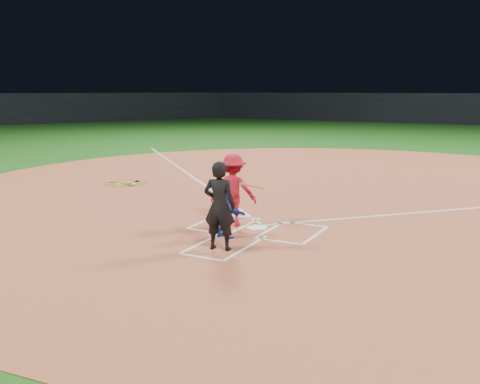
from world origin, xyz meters
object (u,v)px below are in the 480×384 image
at_px(home_plate, 257,227).
at_px(on_deck_circle, 126,183).
at_px(catcher, 225,213).
at_px(batter_at_plate, 233,190).
at_px(umpire, 220,206).

distance_m(home_plate, on_deck_circle, 8.27).
relative_size(catcher, batter_at_plate, 0.64).
relative_size(home_plate, umpire, 0.30).
distance_m(on_deck_circle, batter_at_plate, 7.75).
bearing_deg(on_deck_circle, batter_at_plate, -29.58).
xyz_separation_m(catcher, umpire, (0.38, -0.91, 0.40)).
height_order(umpire, batter_at_plate, umpire).
height_order(home_plate, catcher, catcher).
relative_size(catcher, umpire, 0.60).
height_order(on_deck_circle, batter_at_plate, batter_at_plate).
bearing_deg(on_deck_circle, home_plate, -26.94).
xyz_separation_m(home_plate, catcher, (-0.31, -1.19, 0.59)).
distance_m(home_plate, batter_at_plate, 1.16).
bearing_deg(umpire, home_plate, -97.29).
bearing_deg(home_plate, catcher, 75.42).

